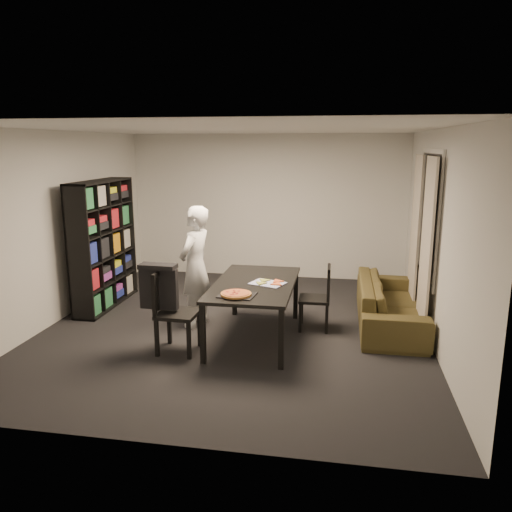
% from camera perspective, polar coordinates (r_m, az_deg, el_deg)
% --- Properties ---
extents(room, '(5.01, 5.51, 2.61)m').
position_cam_1_polar(room, '(6.47, -2.39, 2.73)').
color(room, black).
rests_on(room, ground).
extents(window_pane, '(0.02, 1.40, 1.60)m').
position_cam_1_polar(window_pane, '(6.98, 19.14, 4.43)').
color(window_pane, black).
rests_on(window_pane, room).
extents(window_frame, '(0.03, 1.52, 1.72)m').
position_cam_1_polar(window_frame, '(6.98, 19.10, 4.44)').
color(window_frame, white).
rests_on(window_frame, room).
extents(curtain_left, '(0.03, 0.70, 2.25)m').
position_cam_1_polar(curtain_left, '(6.52, 18.88, 0.78)').
color(curtain_left, '#BEB4A2').
rests_on(curtain_left, room).
extents(curtain_right, '(0.03, 0.70, 2.25)m').
position_cam_1_polar(curtain_right, '(7.53, 17.70, 2.39)').
color(curtain_right, '#BEB4A2').
rests_on(curtain_right, room).
extents(bookshelf, '(0.35, 1.50, 1.90)m').
position_cam_1_polar(bookshelf, '(7.82, -17.04, 1.30)').
color(bookshelf, black).
rests_on(bookshelf, room).
extents(dining_table, '(0.98, 1.76, 0.73)m').
position_cam_1_polar(dining_table, '(6.22, -0.16, -3.62)').
color(dining_table, black).
rests_on(dining_table, room).
extents(chair_left, '(0.47, 0.47, 0.98)m').
position_cam_1_polar(chair_left, '(5.98, -9.78, -5.61)').
color(chair_left, black).
rests_on(chair_left, room).
extents(chair_right, '(0.41, 0.41, 0.86)m').
position_cam_1_polar(chair_right, '(6.65, 7.41, -4.26)').
color(chair_right, black).
rests_on(chair_right, room).
extents(draped_jacket, '(0.46, 0.21, 0.54)m').
position_cam_1_polar(draped_jacket, '(5.95, -11.07, -3.22)').
color(draped_jacket, black).
rests_on(draped_jacket, chair_left).
extents(person, '(0.52, 0.67, 1.63)m').
position_cam_1_polar(person, '(6.71, -6.94, -1.21)').
color(person, silver).
rests_on(person, room).
extents(baking_tray, '(0.43, 0.36, 0.01)m').
position_cam_1_polar(baking_tray, '(5.69, -2.17, -4.47)').
color(baking_tray, black).
rests_on(baking_tray, dining_table).
extents(pepperoni_pizza, '(0.35, 0.35, 0.03)m').
position_cam_1_polar(pepperoni_pizza, '(5.66, -2.29, -4.35)').
color(pepperoni_pizza, '#AF6F33').
rests_on(pepperoni_pizza, dining_table).
extents(kitchen_towel, '(0.48, 0.42, 0.01)m').
position_cam_1_polar(kitchen_towel, '(6.16, 1.33, -3.13)').
color(kitchen_towel, silver).
rests_on(kitchen_towel, dining_table).
extents(pizza_slices, '(0.46, 0.43, 0.01)m').
position_cam_1_polar(pizza_slices, '(6.17, 1.56, -3.00)').
color(pizza_slices, gold).
rests_on(pizza_slices, dining_table).
extents(sofa, '(0.82, 2.11, 0.62)m').
position_cam_1_polar(sofa, '(7.04, 15.07, -5.22)').
color(sofa, '#423C1A').
rests_on(sofa, room).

